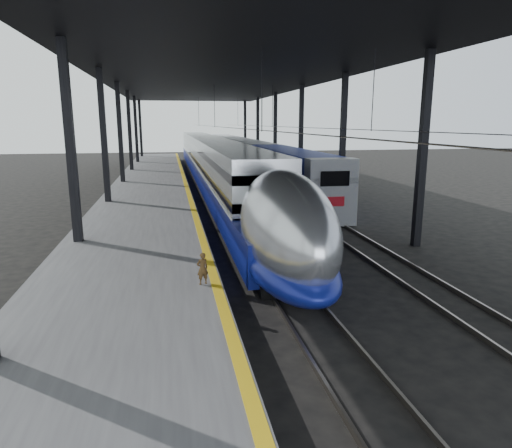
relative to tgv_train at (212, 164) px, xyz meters
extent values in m
plane|color=black|center=(-2.00, -28.32, -2.04)|extent=(160.00, 160.00, 0.00)
cube|color=#4C4C4F|center=(-5.50, -8.32, -1.54)|extent=(6.00, 80.00, 1.00)
cube|color=gold|center=(-2.70, -8.32, -1.03)|extent=(0.30, 80.00, 0.01)
cube|color=slate|center=(-0.72, -8.32, -1.96)|extent=(0.08, 80.00, 0.16)
cube|color=slate|center=(0.72, -8.32, -1.96)|extent=(0.08, 80.00, 0.16)
cube|color=slate|center=(4.28, -8.32, -1.96)|extent=(0.08, 80.00, 0.16)
cube|color=slate|center=(5.72, -8.32, -1.96)|extent=(0.08, 80.00, 0.16)
cube|color=black|center=(-7.80, -23.32, 2.46)|extent=(0.35, 0.35, 9.00)
cube|color=black|center=(7.60, -23.32, 2.46)|extent=(0.35, 0.35, 9.00)
cube|color=black|center=(-7.80, -13.32, 2.46)|extent=(0.35, 0.35, 9.00)
cube|color=black|center=(7.60, -13.32, 2.46)|extent=(0.35, 0.35, 9.00)
cube|color=black|center=(-7.80, -3.32, 2.46)|extent=(0.35, 0.35, 9.00)
cube|color=black|center=(7.60, -3.32, 2.46)|extent=(0.35, 0.35, 9.00)
cube|color=black|center=(-7.80, 6.68, 2.46)|extent=(0.35, 0.35, 9.00)
cube|color=black|center=(7.60, 6.68, 2.46)|extent=(0.35, 0.35, 9.00)
cube|color=black|center=(-7.80, 16.68, 2.46)|extent=(0.35, 0.35, 9.00)
cube|color=black|center=(7.60, 16.68, 2.46)|extent=(0.35, 0.35, 9.00)
cube|color=black|center=(-7.80, 26.68, 2.46)|extent=(0.35, 0.35, 9.00)
cube|color=black|center=(7.60, 26.68, 2.46)|extent=(0.35, 0.35, 9.00)
cube|color=black|center=(-0.10, -8.32, 7.21)|extent=(18.00, 75.00, 0.45)
cylinder|color=slate|center=(0.00, -8.32, 3.46)|extent=(0.03, 74.00, 0.03)
cylinder|color=slate|center=(5.00, -8.32, 3.46)|extent=(0.03, 74.00, 0.03)
cube|color=#B5B7BC|center=(0.00, 4.02, 0.29)|extent=(2.94, 57.00, 4.05)
cube|color=navy|center=(0.00, 2.52, -0.97)|extent=(3.02, 62.00, 1.57)
cube|color=silver|center=(0.00, 4.02, -0.16)|extent=(3.04, 57.00, 0.10)
cube|color=black|center=(0.00, 4.02, 1.46)|extent=(2.98, 57.00, 0.43)
cube|color=black|center=(0.00, 4.02, 0.29)|extent=(2.98, 57.00, 0.43)
ellipsoid|color=#B5B7BC|center=(0.00, -27.48, 0.14)|extent=(2.94, 8.40, 4.05)
ellipsoid|color=navy|center=(0.00, -27.48, -1.02)|extent=(3.02, 8.40, 1.72)
ellipsoid|color=black|center=(0.00, -30.08, 0.95)|extent=(1.52, 2.20, 0.91)
cube|color=black|center=(0.00, -27.48, -1.84)|extent=(2.23, 2.60, 0.40)
cube|color=black|center=(0.00, -5.48, -1.84)|extent=(2.23, 2.60, 0.40)
cube|color=navy|center=(5.00, -10.01, -0.07)|extent=(2.76, 18.00, 3.74)
cube|color=#92949A|center=(5.00, -18.41, -0.07)|extent=(2.81, 1.20, 3.79)
cube|color=black|center=(5.00, -19.03, 0.77)|extent=(1.68, 0.06, 0.84)
cube|color=#9F0C16|center=(5.00, -19.03, -0.51)|extent=(1.18, 0.06, 0.54)
cube|color=#92949A|center=(5.00, 8.99, -0.07)|extent=(2.76, 18.00, 3.74)
cube|color=#92949A|center=(5.00, 27.99, -0.07)|extent=(2.76, 18.00, 3.74)
cube|color=black|center=(5.00, -16.01, -1.86)|extent=(2.17, 2.40, 0.36)
cube|color=black|center=(5.00, 5.99, -1.86)|extent=(2.17, 2.40, 0.36)
imported|color=#473117|center=(-3.10, -29.54, -0.54)|extent=(0.42, 0.34, 1.00)
camera|label=1|loc=(-3.97, -42.81, 3.79)|focal=32.00mm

